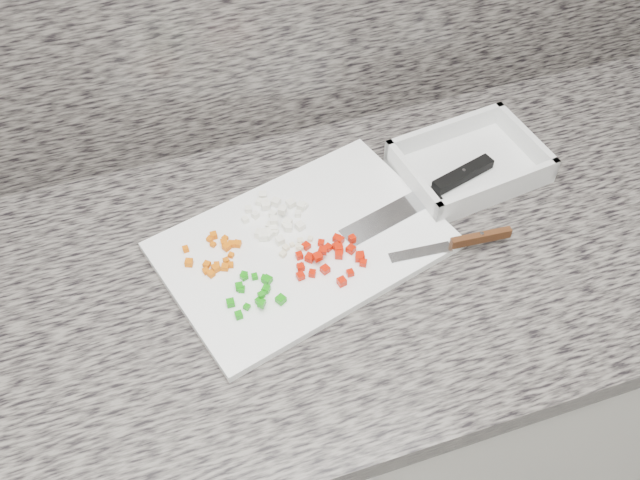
% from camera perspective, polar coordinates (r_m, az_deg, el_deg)
% --- Properties ---
extents(cabinet, '(3.92, 0.62, 0.86)m').
position_cam_1_polar(cabinet, '(1.46, -3.23, -14.03)').
color(cabinet, silver).
rests_on(cabinet, ground).
extents(countertop, '(3.96, 0.64, 0.04)m').
position_cam_1_polar(countertop, '(1.07, -4.27, -3.51)').
color(countertop, '#605B54').
rests_on(countertop, cabinet).
extents(cutting_board, '(0.47, 0.38, 0.01)m').
position_cam_1_polar(cutting_board, '(1.08, -1.34, -0.40)').
color(cutting_board, white).
rests_on(cutting_board, countertop).
extents(carrot_pile, '(0.09, 0.08, 0.01)m').
position_cam_1_polar(carrot_pile, '(1.07, -8.30, -1.17)').
color(carrot_pile, '#D05B04').
rests_on(carrot_pile, cutting_board).
extents(onion_pile, '(0.11, 0.11, 0.02)m').
position_cam_1_polar(onion_pile, '(1.10, -3.61, 1.69)').
color(onion_pile, white).
rests_on(onion_pile, cutting_board).
extents(green_pepper_pile, '(0.08, 0.08, 0.02)m').
position_cam_1_polar(green_pepper_pile, '(1.02, -5.18, -4.21)').
color(green_pepper_pile, '#12860C').
rests_on(green_pepper_pile, cutting_board).
extents(red_pepper_pile, '(0.11, 0.09, 0.02)m').
position_cam_1_polar(red_pepper_pile, '(1.05, 0.88, -1.31)').
color(red_pepper_pile, '#B71302').
rests_on(red_pepper_pile, cutting_board).
extents(garlic_pile, '(0.06, 0.03, 0.01)m').
position_cam_1_polar(garlic_pile, '(1.07, -1.92, -0.50)').
color(garlic_pile, beige).
rests_on(garlic_pile, cutting_board).
extents(chef_knife, '(0.29, 0.11, 0.02)m').
position_cam_1_polar(chef_knife, '(1.16, 9.51, 4.14)').
color(chef_knife, silver).
rests_on(chef_knife, cutting_board).
extents(paring_knife, '(0.19, 0.03, 0.02)m').
position_cam_1_polar(paring_knife, '(1.09, 11.57, -0.10)').
color(paring_knife, silver).
rests_on(paring_knife, cutting_board).
extents(tray, '(0.25, 0.19, 0.05)m').
position_cam_1_polar(tray, '(1.21, 11.83, 5.89)').
color(tray, silver).
rests_on(tray, countertop).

